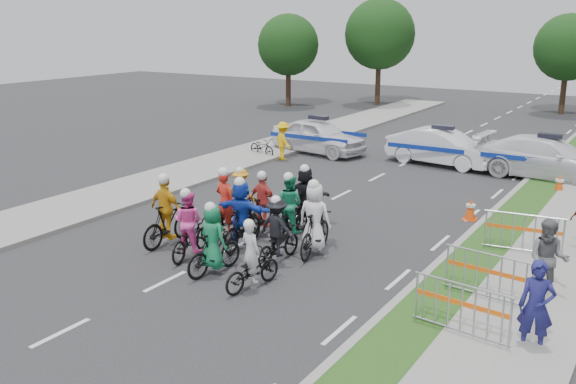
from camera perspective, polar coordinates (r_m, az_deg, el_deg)
The scene contains 32 objects.
ground at distance 15.45m, azimuth -10.85°, elevation -7.83°, with size 90.00×90.00×0.00m, color #28282B.
curb_right at distance 17.09m, azimuth 13.91°, elevation -5.50°, with size 0.20×60.00×0.12m, color gray.
grass_strip at distance 16.91m, azimuth 16.17°, elevation -5.91°, with size 1.20×60.00×0.11m, color #214616.
sidewalk_right at distance 16.58m, azimuth 22.18°, elevation -6.86°, with size 2.40×60.00×0.13m, color gray.
sidewalk_left at distance 23.15m, azimuth -14.40°, elevation -0.07°, with size 3.00×60.00×0.13m, color gray.
rider_0 at distance 14.65m, azimuth -3.24°, elevation -6.51°, with size 0.87×1.73×1.68m.
rider_1 at distance 15.49m, azimuth -6.64°, elevation -4.77°, with size 0.83×1.78×1.82m.
rider_2 at distance 16.64m, azimuth -8.78°, elevation -3.49°, with size 0.96×1.91×1.86m.
rider_3 at distance 17.60m, azimuth -10.68°, elevation -2.27°, with size 1.02×1.93×2.02m.
rider_4 at distance 16.12m, azimuth -0.94°, elevation -3.93°, with size 1.00×1.75×1.76m.
rider_5 at distance 17.08m, azimuth -4.13°, elevation -2.37°, with size 1.61×1.93×1.99m.
rider_6 at distance 17.99m, azimuth -5.51°, elevation -2.00°, with size 0.94×2.08×2.05m.
rider_7 at distance 16.60m, azimuth 2.40°, elevation -3.01°, with size 0.92×1.99×2.04m.
rider_8 at distance 17.92m, azimuth 0.16°, elevation -1.90°, with size 0.80×1.87×1.90m.
rider_9 at distance 18.30m, azimuth -2.17°, elevation -1.52°, with size 0.97×1.80×1.84m.
rider_10 at distance 19.54m, azimuth -4.14°, elevation -0.62°, with size 0.93×1.65×1.68m.
rider_11 at distance 18.82m, azimuth 1.58°, elevation -0.77°, with size 1.56×1.86×1.90m.
police_car_0 at distance 29.32m, azimuth 2.71°, elevation 4.98°, with size 1.83×4.56×1.55m, color white.
police_car_1 at distance 27.64m, azimuth 13.52°, elevation 3.90°, with size 1.60×4.60×1.51m, color white.
police_car_2 at distance 26.49m, azimuth 22.14°, elevation 2.79°, with size 2.21×5.45×1.58m, color white.
spectator_0 at distance 12.72m, azimuth 21.21°, elevation -9.48°, with size 0.64×0.42×1.77m, color navy.
spectator_1 at distance 15.12m, azimuth 22.12°, elevation -5.57°, with size 0.88×0.68×1.80m, color #5D5E62.
marshal_hiviz at distance 27.87m, azimuth -0.43°, elevation 4.57°, with size 1.07×0.62×1.66m, color yellow.
barrier_0 at distance 12.90m, azimuth 15.13°, elevation -10.17°, with size 2.00×0.50×1.12m, color #A5A8AD, non-canonical shape.
barrier_1 at distance 14.59m, azimuth 17.36°, elevation -7.30°, with size 2.00×0.50×1.12m, color #A5A8AD, non-canonical shape.
barrier_2 at distance 17.68m, azimuth 20.19°, elevation -3.59°, with size 2.00×0.50×1.12m, color #A5A8AD, non-canonical shape.
cone_0 at distance 20.35m, azimuth 15.92°, elevation -1.46°, with size 0.40×0.40×0.70m.
cone_1 at distance 24.52m, azimuth 22.98°, elevation 0.70°, with size 0.40×0.40×0.70m.
parked_bike at distance 28.77m, azimuth -2.33°, elevation 4.03°, with size 0.54×1.54×0.81m, color black.
tree_0 at distance 45.16m, azimuth 0.03°, elevation 12.93°, with size 4.20×4.20×6.30m.
tree_3 at distance 46.34m, azimuth 8.15°, elevation 13.71°, with size 4.90×4.90×7.35m.
tree_4 at distance 44.88m, azimuth 23.64°, elevation 11.68°, with size 4.20×4.20×6.30m.
Camera 1 is at (9.82, -10.33, 5.97)m, focal length 40.00 mm.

